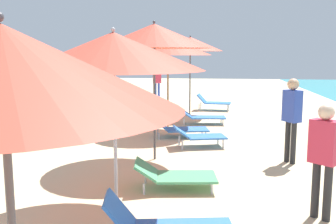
{
  "coord_description": "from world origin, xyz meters",
  "views": [
    {
      "loc": [
        1.07,
        4.06,
        2.23
      ],
      "look_at": [
        0.28,
        10.24,
        1.29
      ],
      "focal_mm": 41.09,
      "sensor_mm": 36.0,
      "label": 1
    }
  ],
  "objects_px": {
    "umbrella_fourth": "(113,51)",
    "lounger_sixth_inland": "(179,128)",
    "lounger_fourth_shoreside": "(174,175)",
    "lounger_farthest_shoreside": "(213,102)",
    "person_walking_mid": "(157,79)",
    "lounger_fifth_shoreside": "(199,136)",
    "umbrella_farthest": "(190,44)",
    "umbrella_third": "(2,68)",
    "person_walking_near": "(324,151)",
    "lounger_sixth_shoreside": "(201,116)",
    "person_walking_far": "(292,112)",
    "beach_ball": "(325,123)",
    "umbrella_sixth": "(168,47)",
    "umbrella_fifth": "(154,36)"
  },
  "relations": [
    {
      "from": "lounger_fourth_shoreside",
      "to": "lounger_farthest_shoreside",
      "type": "distance_m",
      "value": 9.33
    },
    {
      "from": "lounger_sixth_inland",
      "to": "beach_ball",
      "type": "distance_m",
      "value": 4.79
    },
    {
      "from": "lounger_fifth_shoreside",
      "to": "umbrella_farthest",
      "type": "height_order",
      "value": "umbrella_farthest"
    },
    {
      "from": "lounger_fifth_shoreside",
      "to": "person_walking_far",
      "type": "xyz_separation_m",
      "value": [
        1.93,
        -1.16,
        0.79
      ]
    },
    {
      "from": "lounger_sixth_inland",
      "to": "person_walking_mid",
      "type": "bearing_deg",
      "value": 91.28
    },
    {
      "from": "lounger_fourth_shoreside",
      "to": "person_walking_mid",
      "type": "relative_size",
      "value": 0.81
    },
    {
      "from": "person_walking_mid",
      "to": "beach_ball",
      "type": "bearing_deg",
      "value": -161.31
    },
    {
      "from": "umbrella_sixth",
      "to": "umbrella_farthest",
      "type": "relative_size",
      "value": 0.94
    },
    {
      "from": "lounger_fifth_shoreside",
      "to": "umbrella_farthest",
      "type": "xyz_separation_m",
      "value": [
        -0.59,
        5.09,
        2.32
      ]
    },
    {
      "from": "umbrella_third",
      "to": "person_walking_far",
      "type": "relative_size",
      "value": 1.41
    },
    {
      "from": "umbrella_fifth",
      "to": "person_walking_far",
      "type": "relative_size",
      "value": 1.67
    },
    {
      "from": "lounger_fourth_shoreside",
      "to": "lounger_farthest_shoreside",
      "type": "relative_size",
      "value": 1.03
    },
    {
      "from": "lounger_fourth_shoreside",
      "to": "lounger_sixth_inland",
      "type": "relative_size",
      "value": 0.9
    },
    {
      "from": "lounger_fifth_shoreside",
      "to": "umbrella_sixth",
      "type": "distance_m",
      "value": 3.14
    },
    {
      "from": "person_walking_near",
      "to": "umbrella_sixth",
      "type": "bearing_deg",
      "value": -112.22
    },
    {
      "from": "umbrella_farthest",
      "to": "lounger_farthest_shoreside",
      "type": "xyz_separation_m",
      "value": [
        0.85,
        1.22,
        -2.26
      ]
    },
    {
      "from": "lounger_sixth_shoreside",
      "to": "person_walking_far",
      "type": "bearing_deg",
      "value": -70.82
    },
    {
      "from": "lounger_sixth_inland",
      "to": "lounger_farthest_shoreside",
      "type": "bearing_deg",
      "value": 69.04
    },
    {
      "from": "lounger_farthest_shoreside",
      "to": "umbrella_fourth",
      "type": "bearing_deg",
      "value": -92.36
    },
    {
      "from": "umbrella_fifth",
      "to": "umbrella_farthest",
      "type": "bearing_deg",
      "value": 87.24
    },
    {
      "from": "person_walking_mid",
      "to": "person_walking_far",
      "type": "height_order",
      "value": "person_walking_mid"
    },
    {
      "from": "person_walking_near",
      "to": "person_walking_mid",
      "type": "distance_m",
      "value": 13.71
    },
    {
      "from": "beach_ball",
      "to": "lounger_fifth_shoreside",
      "type": "bearing_deg",
      "value": -140.55
    },
    {
      "from": "lounger_fifth_shoreside",
      "to": "beach_ball",
      "type": "bearing_deg",
      "value": 25.21
    },
    {
      "from": "lounger_sixth_shoreside",
      "to": "umbrella_farthest",
      "type": "xyz_separation_m",
      "value": [
        -0.51,
        1.98,
        2.34
      ]
    },
    {
      "from": "lounger_fifth_shoreside",
      "to": "beach_ball",
      "type": "height_order",
      "value": "lounger_fifth_shoreside"
    },
    {
      "from": "umbrella_fifth",
      "to": "lounger_fourth_shoreside",
      "type": "bearing_deg",
      "value": -70.76
    },
    {
      "from": "lounger_sixth_inland",
      "to": "beach_ball",
      "type": "relative_size",
      "value": 6.46
    },
    {
      "from": "umbrella_fourth",
      "to": "umbrella_sixth",
      "type": "bearing_deg",
      "value": 90.28
    },
    {
      "from": "lounger_fourth_shoreside",
      "to": "person_walking_near",
      "type": "xyz_separation_m",
      "value": [
        2.11,
        -0.93,
        0.72
      ]
    },
    {
      "from": "lounger_farthest_shoreside",
      "to": "beach_ball",
      "type": "height_order",
      "value": "lounger_farthest_shoreside"
    },
    {
      "from": "umbrella_fourth",
      "to": "lounger_sixth_shoreside",
      "type": "bearing_deg",
      "value": 82.66
    },
    {
      "from": "lounger_fourth_shoreside",
      "to": "lounger_sixth_shoreside",
      "type": "xyz_separation_m",
      "value": [
        0.2,
        6.12,
        0.02
      ]
    },
    {
      "from": "lounger_fourth_shoreside",
      "to": "person_walking_near",
      "type": "relative_size",
      "value": 0.91
    },
    {
      "from": "umbrella_fourth",
      "to": "lounger_fourth_shoreside",
      "type": "relative_size",
      "value": 1.8
    },
    {
      "from": "person_walking_far",
      "to": "lounger_farthest_shoreside",
      "type": "bearing_deg",
      "value": 70.25
    },
    {
      "from": "lounger_fourth_shoreside",
      "to": "person_walking_near",
      "type": "height_order",
      "value": "person_walking_near"
    },
    {
      "from": "lounger_fifth_shoreside",
      "to": "person_walking_near",
      "type": "bearing_deg",
      "value": -79.19
    },
    {
      "from": "umbrella_fifth",
      "to": "beach_ball",
      "type": "height_order",
      "value": "umbrella_fifth"
    },
    {
      "from": "umbrella_third",
      "to": "person_walking_near",
      "type": "height_order",
      "value": "umbrella_third"
    },
    {
      "from": "lounger_fifth_shoreside",
      "to": "person_walking_mid",
      "type": "height_order",
      "value": "person_walking_mid"
    },
    {
      "from": "umbrella_sixth",
      "to": "beach_ball",
      "type": "height_order",
      "value": "umbrella_sixth"
    },
    {
      "from": "person_walking_mid",
      "to": "beach_ball",
      "type": "distance_m",
      "value": 8.67
    },
    {
      "from": "lounger_farthest_shoreside",
      "to": "beach_ball",
      "type": "distance_m",
      "value": 4.75
    },
    {
      "from": "umbrella_third",
      "to": "lounger_fifth_shoreside",
      "type": "height_order",
      "value": "umbrella_third"
    },
    {
      "from": "lounger_sixth_inland",
      "to": "lounger_fifth_shoreside",
      "type": "bearing_deg",
      "value": -73.01
    },
    {
      "from": "lounger_farthest_shoreside",
      "to": "person_walking_far",
      "type": "height_order",
      "value": "person_walking_far"
    },
    {
      "from": "lounger_fifth_shoreside",
      "to": "umbrella_third",
      "type": "bearing_deg",
      "value": -110.57
    },
    {
      "from": "umbrella_farthest",
      "to": "lounger_farthest_shoreside",
      "type": "distance_m",
      "value": 2.7
    },
    {
      "from": "umbrella_fourth",
      "to": "lounger_sixth_inland",
      "type": "xyz_separation_m",
      "value": [
        0.41,
        5.1,
        -2.01
      ]
    }
  ]
}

